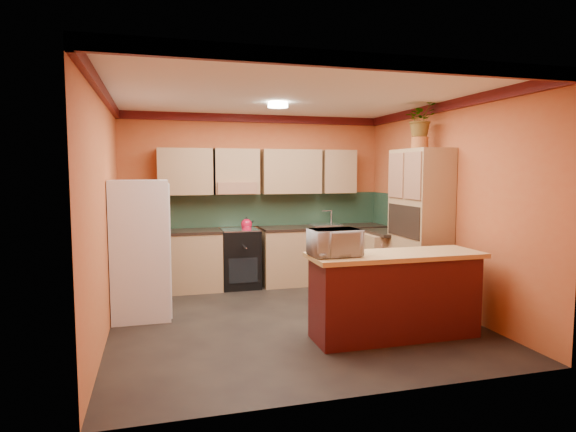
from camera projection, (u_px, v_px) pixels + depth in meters
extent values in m
plane|color=black|center=(290.00, 319.00, 5.89)|extent=(4.20, 4.20, 0.00)
cube|color=white|center=(290.00, 95.00, 5.64)|extent=(4.20, 4.20, 0.04)
cube|color=#B95F31|center=(255.00, 200.00, 7.78)|extent=(4.20, 0.04, 2.70)
cube|color=#B95F31|center=(363.00, 230.00, 3.75)|extent=(4.20, 0.04, 2.70)
cube|color=#B95F31|center=(104.00, 214.00, 5.20)|extent=(0.04, 4.20, 2.70)
cube|color=#B95F31|center=(444.00, 206.00, 6.32)|extent=(0.04, 4.20, 2.70)
cube|color=#1E3725|center=(270.00, 209.00, 7.85)|extent=(3.70, 0.02, 0.53)
cube|color=#1E3725|center=(392.00, 210.00, 7.67)|extent=(0.02, 1.40, 0.53)
cube|color=#AB7B5A|center=(263.00, 172.00, 7.60)|extent=(3.10, 0.34, 0.70)
cylinder|color=white|center=(278.00, 105.00, 6.21)|extent=(0.26, 0.26, 0.06)
cube|color=#AB7B5A|center=(279.00, 257.00, 7.66)|extent=(3.65, 0.60, 0.88)
cube|color=black|center=(279.00, 229.00, 7.61)|extent=(3.65, 0.62, 0.04)
cube|color=black|center=(240.00, 258.00, 7.49)|extent=(0.58, 0.58, 0.91)
cube|color=silver|center=(325.00, 225.00, 7.82)|extent=(0.48, 0.40, 0.03)
cube|color=#AB7B5A|center=(390.00, 263.00, 7.19)|extent=(0.60, 0.80, 0.88)
cube|color=black|center=(390.00, 232.00, 7.15)|extent=(0.62, 0.80, 0.04)
cube|color=white|center=(141.00, 249.00, 5.90)|extent=(0.68, 0.66, 1.70)
cube|color=#AB7B5A|center=(420.00, 228.00, 6.44)|extent=(0.48, 0.90, 2.10)
cylinder|color=#AA5829|center=(420.00, 143.00, 6.39)|extent=(0.22, 0.22, 0.16)
imported|color=#AB7B5A|center=(420.00, 119.00, 6.36)|extent=(0.51, 0.47, 0.47)
cube|color=#481011|center=(395.00, 297.00, 5.22)|extent=(1.80, 0.55, 0.88)
cube|color=tan|center=(396.00, 255.00, 5.18)|extent=(1.90, 0.65, 0.05)
imported|color=white|center=(335.00, 243.00, 4.97)|extent=(0.53, 0.37, 0.28)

